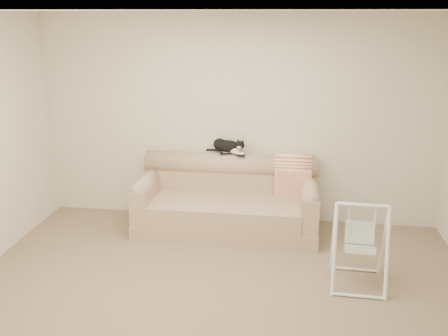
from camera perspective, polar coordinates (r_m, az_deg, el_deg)
name	(u,v)px	position (r m, az deg, el deg)	size (l,w,h in m)	color
ground_plane	(215,299)	(4.87, -1.04, -14.69)	(5.00, 5.00, 0.00)	#7C6A54
room_shell	(214,142)	(4.26, -1.15, 2.97)	(5.04, 4.04, 2.60)	beige
sofa	(228,202)	(6.16, 0.41, -3.90)	(2.20, 0.93, 0.90)	tan
remote_a	(227,153)	(6.21, 0.36, 1.71)	(0.19, 0.11, 0.03)	black
remote_b	(239,154)	(6.16, 1.73, 1.56)	(0.16, 0.14, 0.02)	black
tuxedo_cat	(228,146)	(6.21, 0.47, 2.53)	(0.50, 0.30, 0.20)	black
throw_blanket	(293,170)	(6.21, 7.90, -0.25)	(0.45, 0.38, 0.58)	#D1572D
baby_swing	(360,244)	(5.08, 15.24, -8.40)	(0.54, 0.58, 0.87)	white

